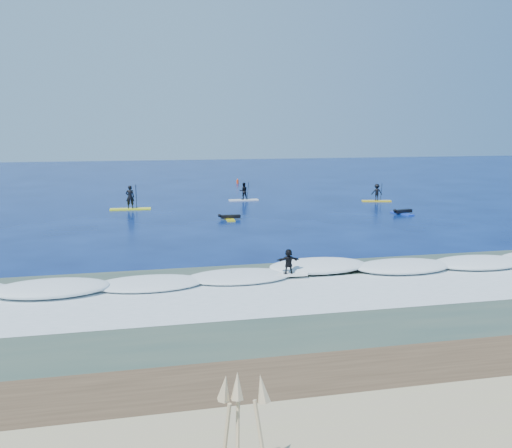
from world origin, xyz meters
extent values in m
plane|color=#031041|center=(0.00, 0.00, 0.00)|extent=(160.00, 160.00, 0.00)
cube|color=#443220|center=(0.00, -21.50, 0.00)|extent=(90.00, 5.00, 0.08)
cube|color=#33463A|center=(0.00, -14.00, 0.01)|extent=(90.00, 13.00, 0.01)
cube|color=white|center=(0.00, -10.00, 0.00)|extent=(40.00, 6.00, 0.30)
cube|color=silver|center=(0.00, -13.00, 0.00)|extent=(34.00, 5.00, 0.02)
cube|color=#F5FC1B|center=(-7.58, 13.04, 0.06)|extent=(3.34, 0.97, 0.11)
imported|color=black|center=(-7.58, 13.04, 1.06)|extent=(0.71, 0.49, 1.90)
cylinder|color=black|center=(-7.08, 13.02, 0.99)|extent=(0.08, 0.76, 2.22)
cube|color=black|center=(-7.08, 13.02, -0.06)|extent=(0.13, 0.03, 0.33)
cube|color=white|center=(2.66, 16.54, 0.05)|extent=(2.72, 0.70, 0.09)
imported|color=black|center=(2.66, 16.54, 0.87)|extent=(0.76, 0.60, 1.56)
cylinder|color=black|center=(3.07, 16.54, 0.81)|extent=(0.05, 0.62, 1.82)
cube|color=black|center=(3.07, 16.54, -0.05)|extent=(0.11, 0.03, 0.27)
cube|color=yellow|center=(14.35, 13.22, 0.04)|extent=(2.71, 1.29, 0.09)
imported|color=black|center=(14.35, 13.22, 0.84)|extent=(1.09, 0.79, 1.51)
cylinder|color=black|center=(14.73, 13.12, 0.79)|extent=(0.19, 0.60, 1.76)
cube|color=black|center=(14.73, 13.12, -0.04)|extent=(0.11, 0.03, 0.26)
cube|color=yellow|center=(-0.52, 6.31, 0.05)|extent=(0.58, 2.11, 0.10)
cube|color=black|center=(-0.42, 6.30, 0.22)|extent=(1.46, 0.40, 0.24)
sphere|color=black|center=(-1.24, 6.31, 0.32)|extent=(0.24, 0.24, 0.24)
cube|color=blue|center=(13.16, 5.89, 0.05)|extent=(1.08, 2.25, 0.10)
cube|color=black|center=(13.26, 5.92, 0.23)|extent=(1.55, 0.74, 0.25)
sphere|color=black|center=(12.44, 5.72, 0.33)|extent=(0.25, 0.25, 0.25)
cube|color=white|center=(-0.80, -10.50, 0.19)|extent=(1.71, 0.51, 0.09)
imported|color=black|center=(-0.80, -10.50, 0.81)|extent=(1.06, 0.36, 1.14)
cylinder|color=red|center=(5.02, 31.65, 0.22)|extent=(0.27, 0.27, 0.43)
cone|color=red|center=(5.02, 31.65, 0.54)|extent=(0.19, 0.19, 0.21)
camera|label=1|loc=(-7.76, -34.56, 6.88)|focal=40.00mm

